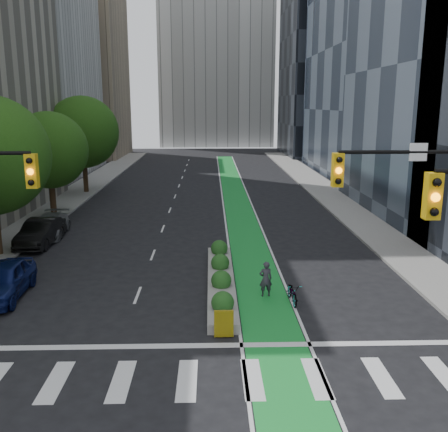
{
  "coord_description": "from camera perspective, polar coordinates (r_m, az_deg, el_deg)",
  "views": [
    {
      "loc": [
        0.76,
        -14.8,
        8.26
      ],
      "look_at": [
        1.39,
        8.5,
        3.0
      ],
      "focal_mm": 40.0,
      "sensor_mm": 36.0,
      "label": 1
    }
  ],
  "objects": [
    {
      "name": "parked_car_left_near",
      "position": [
        23.78,
        -23.93,
        -6.73
      ],
      "size": [
        2.06,
        4.7,
        1.58
      ],
      "primitive_type": "imported",
      "rotation": [
        0.0,
        0.0,
        0.04
      ],
      "color": "#0D1850",
      "rests_on": "ground"
    },
    {
      "name": "parked_car_left_far",
      "position": [
        33.65,
        -19.26,
        -1.04
      ],
      "size": [
        2.21,
        4.76,
        1.35
      ],
      "primitive_type": "imported",
      "rotation": [
        0.0,
        0.0,
        0.07
      ],
      "color": "#5C5E61",
      "rests_on": "ground"
    },
    {
      "name": "sidewalk_left",
      "position": [
        42.52,
        -18.7,
        0.94
      ],
      "size": [
        3.6,
        90.0,
        0.15
      ],
      "primitive_type": "cube",
      "color": "gray",
      "rests_on": "ground"
    },
    {
      "name": "building_dark_end",
      "position": [
        85.2,
        11.99,
        16.31
      ],
      "size": [
        14.0,
        18.0,
        28.0
      ],
      "primitive_type": "cube",
      "color": "black",
      "rests_on": "ground"
    },
    {
      "name": "tree_far",
      "position": [
        48.32,
        -15.84,
        9.2
      ],
      "size": [
        6.6,
        6.6,
        9.0
      ],
      "color": "black",
      "rests_on": "ground"
    },
    {
      "name": "bike_lane_paint",
      "position": [
        45.6,
        1.29,
        2.28
      ],
      "size": [
        2.2,
        70.0,
        0.01
      ],
      "primitive_type": "cube",
      "color": "green",
      "rests_on": "ground"
    },
    {
      "name": "sidewalk_right",
      "position": [
        42.1,
        13.69,
        1.14
      ],
      "size": [
        3.6,
        90.0,
        0.15
      ],
      "primitive_type": "cube",
      "color": "gray",
      "rests_on": "ground"
    },
    {
      "name": "building_tan_far",
      "position": [
        83.55,
        -16.55,
        15.46
      ],
      "size": [
        14.0,
        16.0,
        26.0
      ],
      "primitive_type": "cube",
      "color": "tan",
      "rests_on": "ground"
    },
    {
      "name": "ground",
      "position": [
        16.96,
        -4.08,
        -16.46
      ],
      "size": [
        160.0,
        160.0,
        0.0
      ],
      "primitive_type": "plane",
      "color": "black",
      "rests_on": "ground"
    },
    {
      "name": "median_planter",
      "position": [
        23.22,
        -0.37,
        -7.14
      ],
      "size": [
        1.2,
        10.26,
        1.1
      ],
      "color": "gray",
      "rests_on": "ground"
    },
    {
      "name": "cyclist",
      "position": [
        21.97,
        4.78,
        -7.19
      ],
      "size": [
        0.63,
        0.46,
        1.59
      ],
      "primitive_type": "imported",
      "rotation": [
        0.0,
        0.0,
        3.29
      ],
      "color": "#333039",
      "rests_on": "ground"
    },
    {
      "name": "tree_midfar",
      "position": [
        38.77,
        -19.35,
        7.1
      ],
      "size": [
        5.6,
        5.6,
        7.76
      ],
      "color": "black",
      "rests_on": "ground"
    },
    {
      "name": "parked_car_left_mid",
      "position": [
        31.64,
        -20.25,
        -1.77
      ],
      "size": [
        1.77,
        4.75,
        1.55
      ],
      "primitive_type": "imported",
      "rotation": [
        0.0,
        0.0,
        -0.03
      ],
      "color": "black",
      "rests_on": "ground"
    },
    {
      "name": "bicycle",
      "position": [
        21.57,
        7.83,
        -8.65
      ],
      "size": [
        0.67,
        1.72,
        0.89
      ],
      "primitive_type": "imported",
      "rotation": [
        0.0,
        0.0,
        0.05
      ],
      "color": "gray",
      "rests_on": "ground"
    }
  ]
}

